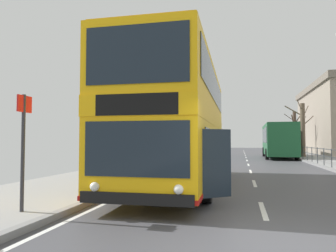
{
  "coord_description": "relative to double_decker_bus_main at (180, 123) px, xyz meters",
  "views": [
    {
      "loc": [
        -0.5,
        -5.19,
        1.63
      ],
      "look_at": [
        -3.05,
        5.85,
        2.17
      ],
      "focal_mm": 33.69,
      "sensor_mm": 36.0,
      "label": 1
    }
  ],
  "objects": [
    {
      "name": "background_bus_far_lane",
      "position": [
        5.69,
        20.15,
        -0.55
      ],
      "size": [
        2.9,
        9.8,
        3.16
      ],
      "color": "#19512D",
      "rests_on": "ground"
    },
    {
      "name": "bus_stop_sign_near",
      "position": [
        -2.35,
        -5.57,
        -0.6
      ],
      "size": [
        0.08,
        0.44,
        2.48
      ],
      "color": "#2D2D33",
      "rests_on": "ground"
    },
    {
      "name": "ground",
      "position": [
        1.95,
        -6.23,
        -2.24
      ],
      "size": [
        15.8,
        140.0,
        0.2
      ],
      "color": "#46464B"
    },
    {
      "name": "bare_tree_far_01",
      "position": [
        7.86,
        20.19,
        0.45
      ],
      "size": [
        2.66,
        1.08,
        5.36
      ],
      "color": "brown",
      "rests_on": "ground"
    },
    {
      "name": "bare_tree_far_02",
      "position": [
        8.24,
        26.96,
        0.43
      ],
      "size": [
        2.28,
        1.43,
        5.1
      ],
      "color": "#423328",
      "rests_on": "ground"
    },
    {
      "name": "double_decker_bus_main",
      "position": [
        0.0,
        0.0,
        0.0
      ],
      "size": [
        3.39,
        10.7,
        4.35
      ],
      "color": "#F4B20F",
      "rests_on": "ground"
    }
  ]
}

